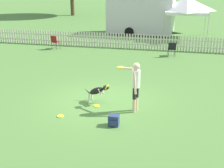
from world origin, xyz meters
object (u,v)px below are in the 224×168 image
frisbee_near_dog (60,116)px  folding_chair_center (172,48)px  frisbee_near_handler (97,106)px  equipment_trailer (141,15)px  handler_person (135,81)px  leaping_dog (98,91)px  folding_chair_green_right (55,41)px  backpack_on_grass (114,120)px  canopy_tent_main (187,5)px

frisbee_near_dog → folding_chair_center: bearing=69.2°
frisbee_near_handler → equipment_trailer: size_ratio=0.04×
handler_person → leaping_dog: size_ratio=1.63×
folding_chair_green_right → backpack_on_grass: bearing=136.3°
backpack_on_grass → handler_person: bearing=68.8°
frisbee_near_handler → canopy_tent_main: (3.10, 13.12, 2.31)m
equipment_trailer → frisbee_near_handler: bearing=-84.3°
canopy_tent_main → frisbee_near_dog: bearing=-105.9°
folding_chair_center → folding_chair_green_right: size_ratio=0.96×
backpack_on_grass → equipment_trailer: 15.22m
folding_chair_center → frisbee_near_handler: bearing=64.5°
backpack_on_grass → frisbee_near_handler: bearing=124.2°
frisbee_near_handler → folding_chair_center: bearing=72.9°
backpack_on_grass → canopy_tent_main: bearing=81.4°
frisbee_near_handler → folding_chair_green_right: folding_chair_green_right is taller
frisbee_near_dog → equipment_trailer: bearing=87.2°
folding_chair_green_right → frisbee_near_dog: bearing=127.7°
backpack_on_grass → folding_chair_green_right: bearing=121.5°
folding_chair_green_right → leaping_dog: bearing=136.7°
leaping_dog → equipment_trailer: bearing=-161.5°
handler_person → equipment_trailer: 14.00m
leaping_dog → frisbee_near_dog: (-0.91, -1.42, -0.45)m
backpack_on_grass → folding_chair_green_right: folding_chair_green_right is taller
frisbee_near_dog → folding_chair_green_right: 9.78m
folding_chair_green_right → handler_person: bearing=142.2°
backpack_on_grass → canopy_tent_main: 14.77m
canopy_tent_main → equipment_trailer: 3.50m
frisbee_near_handler → folding_chair_green_right: size_ratio=0.26×
leaping_dog → folding_chair_center: (2.40, 7.30, 0.03)m
frisbee_near_dog → handler_person: bearing=22.5°
frisbee_near_handler → backpack_on_grass: bearing=-55.8°
handler_person → canopy_tent_main: (1.72, 13.23, 1.23)m
frisbee_near_handler → equipment_trailer: bearing=90.9°
frisbee_near_handler → frisbee_near_dog: 1.45m
equipment_trailer → frisbee_near_dog: bearing=-88.1°
leaping_dog → backpack_on_grass: (0.95, -1.67, -0.29)m
handler_person → canopy_tent_main: canopy_tent_main is taller
backpack_on_grass → equipment_trailer: equipment_trailer is taller
handler_person → frisbee_near_handler: handler_person is taller
backpack_on_grass → canopy_tent_main: size_ratio=0.12×
folding_chair_center → folding_chair_green_right: (-7.12, 0.27, 0.02)m
folding_chair_center → equipment_trailer: equipment_trailer is taller
folding_chair_center → leaping_dog: bearing=63.4°
folding_chair_center → backpack_on_grass: bearing=72.4°
handler_person → folding_chair_center: 7.83m
canopy_tent_main → frisbee_near_handler: bearing=-103.3°
folding_chair_green_right → folding_chair_center: bearing=-167.4°
frisbee_near_dog → folding_chair_center: 9.34m
folding_chair_center → canopy_tent_main: bearing=-106.1°
folding_chair_green_right → equipment_trailer: (4.54, 5.88, 0.93)m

